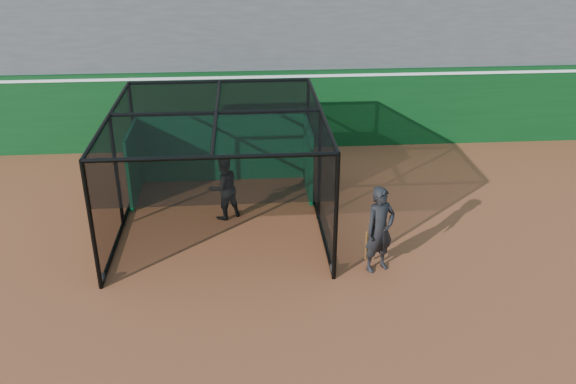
{
  "coord_description": "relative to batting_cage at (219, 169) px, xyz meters",
  "views": [
    {
      "loc": [
        0.04,
        -10.07,
        7.13
      ],
      "look_at": [
        0.94,
        2.0,
        1.4
      ],
      "focal_mm": 38.0,
      "sensor_mm": 36.0,
      "label": 1
    }
  ],
  "objects": [
    {
      "name": "on_deck_player",
      "position": [
        3.39,
        -2.42,
        -0.45
      ],
      "size": [
        0.83,
        0.71,
        1.92
      ],
      "color": "black",
      "rests_on": "ground"
    },
    {
      "name": "batter",
      "position": [
        0.08,
        0.23,
        -0.59
      ],
      "size": [
        1.0,
        0.93,
        1.63
      ],
      "primitive_type": "imported",
      "rotation": [
        0.0,
        0.0,
        3.67
      ],
      "color": "black",
      "rests_on": "ground"
    },
    {
      "name": "outfield_wall",
      "position": [
        0.6,
        5.13,
        -0.12
      ],
      "size": [
        50.0,
        0.5,
        2.5
      ],
      "color": "#093613",
      "rests_on": "ground"
    },
    {
      "name": "ground",
      "position": [
        0.6,
        -3.37,
        -1.41
      ],
      "size": [
        120.0,
        120.0,
        0.0
      ],
      "primitive_type": "plane",
      "color": "brown",
      "rests_on": "ground"
    },
    {
      "name": "batting_cage",
      "position": [
        0.0,
        0.0,
        0.0
      ],
      "size": [
        4.9,
        5.52,
        2.82
      ],
      "color": "black",
      "rests_on": "ground"
    }
  ]
}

